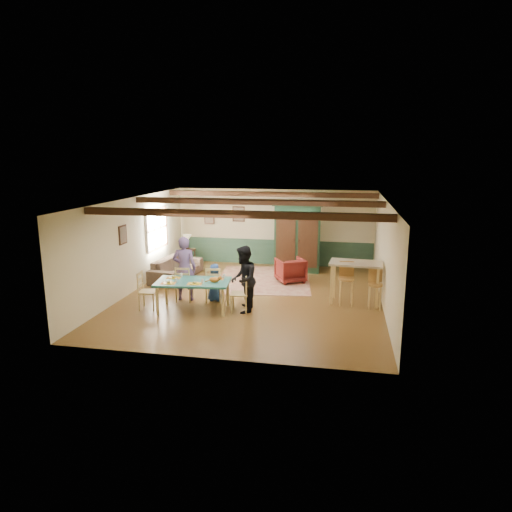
% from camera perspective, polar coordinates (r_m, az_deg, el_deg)
% --- Properties ---
extents(floor, '(8.00, 8.00, 0.00)m').
position_cam_1_polar(floor, '(12.75, -0.45, -5.16)').
color(floor, '#563818').
rests_on(floor, ground).
extents(wall_back, '(7.00, 0.02, 2.70)m').
position_cam_1_polar(wall_back, '(16.28, 2.32, 3.60)').
color(wall_back, beige).
rests_on(wall_back, floor).
extents(wall_left, '(0.02, 8.00, 2.70)m').
position_cam_1_polar(wall_left, '(13.53, -15.16, 1.34)').
color(wall_left, beige).
rests_on(wall_left, floor).
extents(wall_right, '(0.02, 8.00, 2.70)m').
position_cam_1_polar(wall_right, '(12.22, 15.84, 0.13)').
color(wall_right, beige).
rests_on(wall_right, floor).
extents(ceiling, '(7.00, 8.00, 0.02)m').
position_cam_1_polar(ceiling, '(12.20, -0.47, 7.01)').
color(ceiling, silver).
rests_on(ceiling, wall_back).
extents(wainscot_back, '(6.95, 0.03, 0.90)m').
position_cam_1_polar(wainscot_back, '(16.43, 2.28, 0.49)').
color(wainscot_back, '#213D2E').
rests_on(wainscot_back, floor).
extents(ceiling_beam_front, '(6.95, 0.16, 0.16)m').
position_cam_1_polar(ceiling_beam_front, '(9.98, -3.09, 5.25)').
color(ceiling_beam_front, black).
rests_on(ceiling_beam_front, ceiling).
extents(ceiling_beam_mid, '(6.95, 0.16, 0.16)m').
position_cam_1_polar(ceiling_beam_mid, '(12.60, -0.11, 6.78)').
color(ceiling_beam_mid, black).
rests_on(ceiling_beam_mid, ceiling).
extents(ceiling_beam_back, '(6.95, 0.16, 0.16)m').
position_cam_1_polar(ceiling_beam_back, '(15.15, 1.79, 7.74)').
color(ceiling_beam_back, black).
rests_on(ceiling_beam_back, ceiling).
extents(window_left, '(0.06, 1.60, 1.30)m').
position_cam_1_polar(window_left, '(15.00, -12.28, 3.33)').
color(window_left, white).
rests_on(window_left, wall_left).
extents(picture_left_wall, '(0.04, 0.42, 0.52)m').
position_cam_1_polar(picture_left_wall, '(12.92, -16.30, 2.56)').
color(picture_left_wall, '#80725D').
rests_on(picture_left_wall, wall_left).
extents(picture_back_a, '(0.45, 0.04, 0.55)m').
position_cam_1_polar(picture_back_a, '(16.43, -2.19, 5.27)').
color(picture_back_a, '#80725D').
rests_on(picture_back_a, wall_back).
extents(picture_back_b, '(0.38, 0.04, 0.48)m').
position_cam_1_polar(picture_back_b, '(16.74, -5.87, 4.82)').
color(picture_back_b, '#80725D').
rests_on(picture_back_b, wall_back).
extents(dining_table, '(1.94, 1.21, 0.77)m').
position_cam_1_polar(dining_table, '(11.71, -7.83, -4.94)').
color(dining_table, '#206762').
rests_on(dining_table, floor).
extents(dining_chair_far_left, '(0.47, 0.49, 0.97)m').
position_cam_1_polar(dining_chair_far_left, '(12.45, -8.95, -3.41)').
color(dining_chair_far_left, tan).
rests_on(dining_chair_far_left, floor).
extents(dining_chair_far_right, '(0.47, 0.49, 0.97)m').
position_cam_1_polar(dining_chair_far_right, '(12.29, -5.24, -3.53)').
color(dining_chair_far_right, tan).
rests_on(dining_chair_far_right, floor).
extents(dining_chair_end_left, '(0.49, 0.47, 0.97)m').
position_cam_1_polar(dining_chair_end_left, '(11.98, -13.35, -4.24)').
color(dining_chair_end_left, tan).
rests_on(dining_chair_end_left, floor).
extents(dining_chair_end_right, '(0.49, 0.47, 0.97)m').
position_cam_1_polar(dining_chair_end_right, '(11.48, -2.09, -4.64)').
color(dining_chair_end_right, tan).
rests_on(dining_chair_end_right, floor).
extents(person_man, '(0.68, 0.49, 1.76)m').
position_cam_1_polar(person_man, '(12.43, -8.93, -1.56)').
color(person_man, '#665089').
rests_on(person_man, floor).
extents(person_woman, '(0.72, 0.88, 1.69)m').
position_cam_1_polar(person_woman, '(11.37, -1.59, -2.93)').
color(person_woman, black).
rests_on(person_woman, floor).
extents(person_child, '(0.53, 0.38, 1.03)m').
position_cam_1_polar(person_child, '(12.36, -5.18, -3.30)').
color(person_child, '#244793').
rests_on(person_child, floor).
extents(cat, '(0.38, 0.18, 0.18)m').
position_cam_1_polar(cat, '(11.37, -5.24, -2.90)').
color(cat, '#BE6721').
rests_on(cat, dining_table).
extents(place_setting_near_left, '(0.44, 0.35, 0.11)m').
position_cam_1_polar(place_setting_near_left, '(11.48, -10.91, -3.12)').
color(place_setting_near_left, gold).
rests_on(place_setting_near_left, dining_table).
extents(place_setting_near_center, '(0.44, 0.35, 0.11)m').
position_cam_1_polar(place_setting_near_center, '(11.32, -7.66, -3.22)').
color(place_setting_near_center, gold).
rests_on(place_setting_near_center, dining_table).
extents(place_setting_far_left, '(0.44, 0.35, 0.11)m').
position_cam_1_polar(place_setting_far_left, '(11.95, -10.26, -2.47)').
color(place_setting_far_left, gold).
rests_on(place_setting_far_left, dining_table).
extents(place_setting_far_right, '(0.44, 0.35, 0.11)m').
position_cam_1_polar(place_setting_far_right, '(11.72, -4.94, -2.62)').
color(place_setting_far_right, gold).
rests_on(place_setting_far_right, dining_table).
extents(area_rug, '(3.23, 3.70, 0.01)m').
position_cam_1_polar(area_rug, '(14.51, 0.99, -2.94)').
color(area_rug, '#C0AD8B').
rests_on(area_rug, floor).
extents(armoire, '(1.68, 0.71, 2.34)m').
position_cam_1_polar(armoire, '(15.36, 5.20, 2.35)').
color(armoire, black).
rests_on(armoire, floor).
extents(armchair, '(1.10, 1.11, 0.75)m').
position_cam_1_polar(armchair, '(14.19, 4.34, -1.77)').
color(armchair, '#430D0D').
rests_on(armchair, floor).
extents(sofa, '(1.13, 2.35, 0.66)m').
position_cam_1_polar(sofa, '(14.84, -9.92, -1.48)').
color(sofa, '#43352A').
rests_on(sofa, floor).
extents(end_table, '(0.48, 0.48, 0.58)m').
position_cam_1_polar(end_table, '(16.48, -8.51, -0.17)').
color(end_table, black).
rests_on(end_table, floor).
extents(table_lamp, '(0.32, 0.32, 0.53)m').
position_cam_1_polar(table_lamp, '(16.37, -8.57, 1.73)').
color(table_lamp, '#D5C08A').
rests_on(table_lamp, end_table).
extents(counter_table, '(1.40, 0.89, 1.12)m').
position_cam_1_polar(counter_table, '(12.39, 12.26, -3.28)').
color(counter_table, '#C2B497').
rests_on(counter_table, floor).
extents(bar_stool_left, '(0.42, 0.46, 1.14)m').
position_cam_1_polar(bar_stool_left, '(12.19, 11.23, -3.43)').
color(bar_stool_left, '#B48646').
rests_on(bar_stool_left, floor).
extents(bar_stool_right, '(0.37, 0.40, 1.03)m').
position_cam_1_polar(bar_stool_right, '(12.05, 14.66, -4.05)').
color(bar_stool_right, '#B48646').
rests_on(bar_stool_right, floor).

